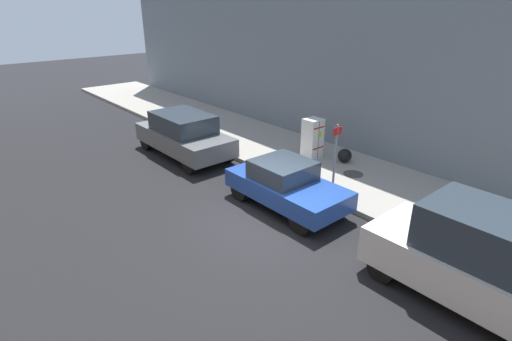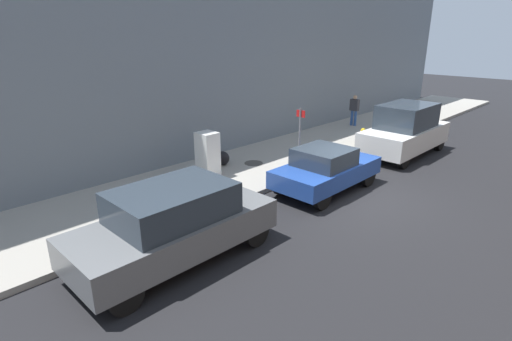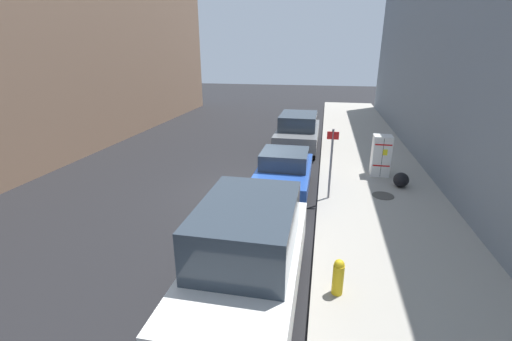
{
  "view_description": "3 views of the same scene",
  "coord_description": "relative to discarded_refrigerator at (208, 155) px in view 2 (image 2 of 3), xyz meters",
  "views": [
    {
      "loc": [
        6.63,
        7.41,
        5.82
      ],
      "look_at": [
        -0.16,
        -0.49,
        1.4
      ],
      "focal_mm": 28.0,
      "sensor_mm": 36.0,
      "label": 1
    },
    {
      "loc": [
        5.71,
        -10.49,
        4.92
      ],
      "look_at": [
        -2.61,
        -1.95,
        0.76
      ],
      "focal_mm": 28.0,
      "sensor_mm": 36.0,
      "label": 2
    },
    {
      "loc": [
        -2.38,
        10.82,
        4.7
      ],
      "look_at": [
        -0.18,
        -0.13,
        0.77
      ],
      "focal_mm": 24.0,
      "sensor_mm": 36.0,
      "label": 3
    }
  ],
  "objects": [
    {
      "name": "building_facade_near",
      "position": [
        -2.93,
        2.29,
        3.68
      ],
      "size": [
        2.09,
        39.6,
        9.24
      ],
      "primitive_type": "cube",
      "color": "slate",
      "rests_on": "ground"
    },
    {
      "name": "pedestrian_walking_far",
      "position": [
        -0.62,
        10.47,
        0.15
      ],
      "size": [
        0.47,
        0.22,
        1.62
      ],
      "rotation": [
        0.0,
        0.0,
        2.8
      ],
      "color": "#2D5193",
      "rests_on": "sidewalk_slab"
    },
    {
      "name": "parked_van_white",
      "position": [
        3.45,
        7.71,
        0.11
      ],
      "size": [
        1.93,
        4.64,
        2.13
      ],
      "color": "silver",
      "rests_on": "ground"
    },
    {
      "name": "ground_plane",
      "position": [
        4.59,
        2.29,
        -0.94
      ],
      "size": [
        80.0,
        80.0,
        0.0
      ],
      "primitive_type": "plane",
      "color": "black"
    },
    {
      "name": "trash_bag",
      "position": [
        -0.58,
        1.16,
        -0.51
      ],
      "size": [
        0.53,
        0.53,
        0.53
      ],
      "primitive_type": "sphere",
      "color": "black",
      "rests_on": "sidewalk_slab"
    },
    {
      "name": "parked_suv_gray",
      "position": [
        3.45,
        -3.78,
        -0.03
      ],
      "size": [
        1.98,
        4.64,
        1.75
      ],
      "color": "slate",
      "rests_on": "ground"
    },
    {
      "name": "sidewalk_slab",
      "position": [
        0.18,
        2.29,
        -0.86
      ],
      "size": [
        4.13,
        44.0,
        0.16
      ],
      "primitive_type": "cube",
      "color": "#9E998E",
      "rests_on": "ground"
    },
    {
      "name": "parked_hatchback_blue",
      "position": [
        3.45,
        2.05,
        -0.19
      ],
      "size": [
        1.79,
        3.83,
        1.46
      ],
      "color": "#23479E",
      "rests_on": "ground"
    },
    {
      "name": "street_sign_post",
      "position": [
        1.91,
        2.61,
        0.51
      ],
      "size": [
        0.36,
        0.07,
        2.28
      ],
      "color": "slate",
      "rests_on": "sidewalk_slab"
    },
    {
      "name": "discarded_refrigerator",
      "position": [
        0.0,
        0.0,
        0.0
      ],
      "size": [
        0.67,
        0.62,
        1.55
      ],
      "color": "white",
      "rests_on": "sidewalk_slab"
    },
    {
      "name": "fire_hydrant",
      "position": [
        1.74,
        7.32,
        -0.39
      ],
      "size": [
        0.22,
        0.22,
        0.76
      ],
      "color": "gold",
      "rests_on": "sidewalk_slab"
    },
    {
      "name": "manhole_cover",
      "position": [
        0.13,
        2.11,
        -0.77
      ],
      "size": [
        0.7,
        0.7,
        0.02
      ],
      "primitive_type": "cylinder",
      "color": "#47443F",
      "rests_on": "sidewalk_slab"
    }
  ]
}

